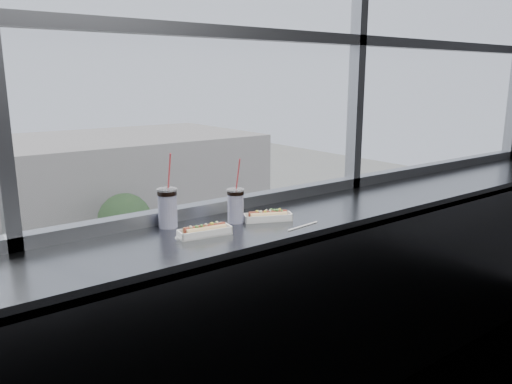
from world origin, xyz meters
TOP-DOWN VIEW (x-y plane):
  - wall_back_lower at (0.00, 1.50)m, footprint 6.00×0.00m
  - counter at (0.00, 1.23)m, footprint 6.00×0.55m
  - counter_fascia at (0.00, 0.97)m, footprint 6.00×0.04m
  - hotdog_tray_left at (-0.28, 1.19)m, footprint 0.25×0.11m
  - hotdog_tray_right at (0.09, 1.21)m, footprint 0.25×0.17m
  - soda_cup_left at (-0.35, 1.41)m, footprint 0.10×0.10m
  - soda_cup_right at (-0.05, 1.28)m, footprint 0.09×0.09m
  - loose_straw at (0.16, 1.03)m, footprint 0.20×0.03m
  - wrapper at (-0.38, 1.20)m, footprint 0.09×0.07m
  - car_near_d at (5.34, 17.50)m, footprint 2.98×6.08m
  - car_near_e at (12.85, 17.50)m, footprint 2.54×5.62m
  - car_far_c at (13.11, 25.50)m, footprint 3.66×6.96m
  - car_far_b at (3.75, 25.50)m, footprint 2.94×6.15m
  - pedestrian_c at (6.74, 28.35)m, footprint 0.85×0.64m
  - pedestrian_d at (9.86, 30.19)m, footprint 0.76×1.01m
  - tree_right at (10.52, 29.50)m, footprint 3.49×3.49m

SIDE VIEW (x-z plane):
  - car_near_e at x=12.85m, z-range -10.94..-9.10m
  - pedestrian_c at x=6.74m, z-range -10.96..-9.05m
  - car_near_d at x=5.34m, z-range -10.94..-8.98m
  - car_far_b at x=3.75m, z-range -10.94..-8.95m
  - car_far_c at x=13.11m, z-range -10.94..-8.73m
  - pedestrian_d at x=9.86m, z-range -10.96..-8.69m
  - tree_right at x=10.52m, z-range -10.03..-4.58m
  - wall_back_lower at x=0.00m, z-range -2.45..3.55m
  - counter_fascia at x=0.00m, z-range 0.03..1.07m
  - counter at x=0.00m, z-range 1.04..1.10m
  - loose_straw at x=0.16m, z-range 1.10..1.11m
  - wrapper at x=-0.38m, z-range 1.10..1.12m
  - hotdog_tray_right at x=0.09m, z-range 1.09..1.15m
  - hotdog_tray_left at x=-0.28m, z-range 1.09..1.15m
  - soda_cup_right at x=-0.05m, z-range 1.03..1.35m
  - soda_cup_left at x=-0.35m, z-range 1.03..1.38m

